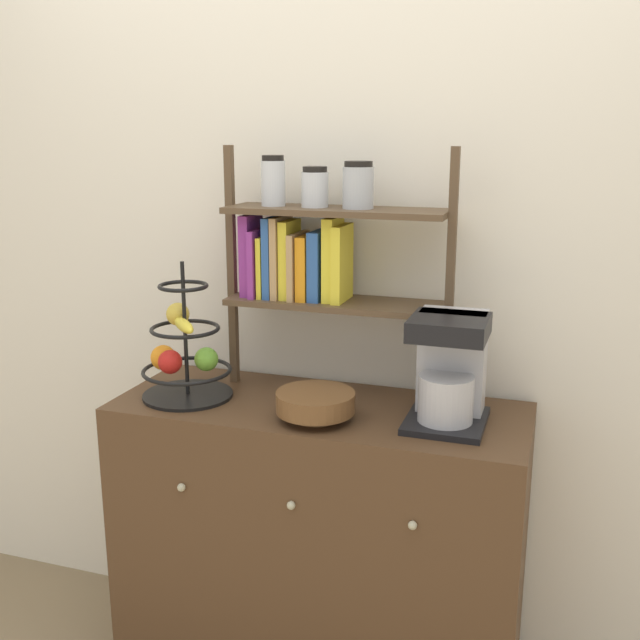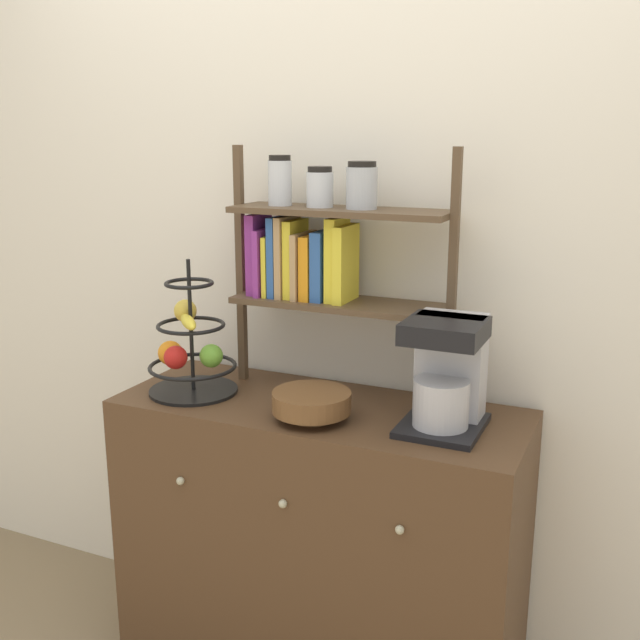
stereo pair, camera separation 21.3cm
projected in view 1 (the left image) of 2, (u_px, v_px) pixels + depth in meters
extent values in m
cube|color=silver|center=(347.00, 261.00, 2.36)|extent=(7.00, 0.05, 2.60)
cube|color=#4C331E|center=(319.00, 546.00, 2.30)|extent=(1.21, 0.46, 0.92)
sphere|color=#B2AD8C|center=(181.00, 487.00, 2.12)|extent=(0.02, 0.02, 0.02)
sphere|color=#B2AD8C|center=(291.00, 505.00, 2.02)|extent=(0.02, 0.02, 0.02)
sphere|color=#B2AD8C|center=(413.00, 525.00, 1.92)|extent=(0.02, 0.02, 0.02)
cube|color=black|center=(446.00, 421.00, 2.05)|extent=(0.21, 0.25, 0.02)
cube|color=#B7B7BC|center=(452.00, 361.00, 2.08)|extent=(0.18, 0.10, 0.29)
cylinder|color=#B7B7BC|center=(446.00, 398.00, 2.02)|extent=(0.15, 0.15, 0.13)
cube|color=black|center=(449.00, 327.00, 1.98)|extent=(0.20, 0.20, 0.05)
cylinder|color=black|center=(188.00, 395.00, 2.27)|extent=(0.27, 0.27, 0.01)
cylinder|color=black|center=(185.00, 329.00, 2.22)|extent=(0.01, 0.01, 0.40)
torus|color=black|center=(187.00, 370.00, 2.25)|extent=(0.27, 0.27, 0.01)
torus|color=black|center=(185.00, 329.00, 2.22)|extent=(0.21, 0.21, 0.01)
torus|color=black|center=(183.00, 286.00, 2.19)|extent=(0.15, 0.15, 0.01)
sphere|color=red|center=(170.00, 362.00, 2.21)|extent=(0.07, 0.07, 0.07)
sphere|color=#6BAD33|center=(206.00, 359.00, 2.24)|extent=(0.07, 0.07, 0.07)
sphere|color=orange|center=(163.00, 358.00, 2.25)|extent=(0.08, 0.08, 0.08)
ellipsoid|color=yellow|center=(184.00, 325.00, 2.17)|extent=(0.13, 0.13, 0.04)
sphere|color=gold|center=(178.00, 314.00, 2.25)|extent=(0.07, 0.07, 0.07)
cylinder|color=brown|center=(316.00, 415.00, 2.09)|extent=(0.12, 0.12, 0.02)
cylinder|color=brown|center=(315.00, 402.00, 2.08)|extent=(0.22, 0.22, 0.06)
cube|color=brown|center=(232.00, 268.00, 2.32)|extent=(0.02, 0.02, 0.74)
cube|color=brown|center=(450.00, 281.00, 2.11)|extent=(0.02, 0.02, 0.74)
cube|color=brown|center=(336.00, 303.00, 2.24)|extent=(0.65, 0.20, 0.02)
cube|color=brown|center=(336.00, 211.00, 2.17)|extent=(0.65, 0.20, 0.02)
cube|color=#8C338C|center=(251.00, 255.00, 2.29)|extent=(0.03, 0.12, 0.25)
cube|color=#8C338C|center=(260.00, 262.00, 2.29)|extent=(0.02, 0.16, 0.20)
cube|color=yellow|center=(267.00, 266.00, 2.28)|extent=(0.02, 0.14, 0.18)
cube|color=#2D599E|center=(274.00, 257.00, 2.27)|extent=(0.02, 0.14, 0.24)
cube|color=tan|center=(281.00, 257.00, 2.26)|extent=(0.02, 0.15, 0.24)
cube|color=yellow|center=(290.00, 259.00, 2.25)|extent=(0.03, 0.13, 0.23)
cube|color=tan|center=(298.00, 265.00, 2.25)|extent=(0.02, 0.16, 0.20)
cube|color=orange|center=(307.00, 267.00, 2.24)|extent=(0.03, 0.14, 0.19)
cube|color=#2D599E|center=(319.00, 265.00, 2.23)|extent=(0.03, 0.13, 0.21)
cube|color=yellow|center=(331.00, 259.00, 2.21)|extent=(0.03, 0.12, 0.25)
cube|color=yellow|center=(342.00, 263.00, 2.20)|extent=(0.03, 0.14, 0.23)
cylinder|color=silver|center=(273.00, 183.00, 2.22)|extent=(0.07, 0.07, 0.13)
cylinder|color=black|center=(273.00, 158.00, 2.20)|extent=(0.06, 0.06, 0.02)
cylinder|color=silver|center=(315.00, 190.00, 2.18)|extent=(0.08, 0.08, 0.10)
cylinder|color=black|center=(315.00, 169.00, 2.16)|extent=(0.07, 0.07, 0.02)
cylinder|color=#ADB2B7|center=(358.00, 188.00, 2.14)|extent=(0.09, 0.09, 0.12)
cylinder|color=black|center=(358.00, 164.00, 2.12)|extent=(0.08, 0.08, 0.02)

